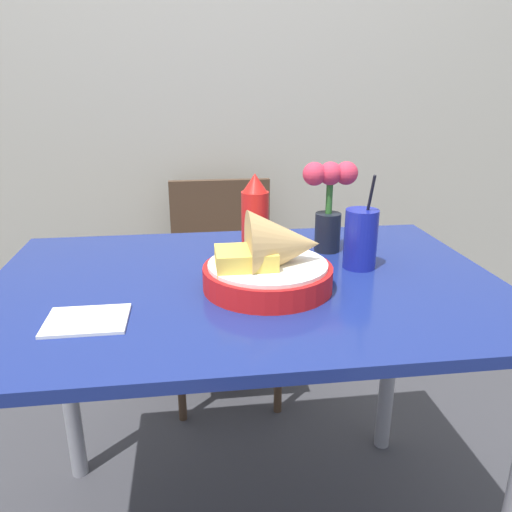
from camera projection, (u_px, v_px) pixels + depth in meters
name	position (u px, v px, depth m)	size (l,w,h in m)	color
wall_window	(214.00, 55.00, 1.95)	(7.00, 0.06, 2.60)	#B7B2A3
dining_table	(246.00, 325.00, 1.15)	(1.14, 0.78, 0.78)	navy
chair_far_window	(223.00, 267.00, 1.99)	(0.40, 0.40, 0.83)	#473323
food_basket	(273.00, 262.00, 1.05)	(0.28, 0.28, 0.17)	red
ketchup_bottle	(255.00, 216.00, 1.25)	(0.07, 0.07, 0.21)	red
drink_cup	(360.00, 241.00, 1.17)	(0.08, 0.08, 0.23)	#192399
flower_vase	(329.00, 199.00, 1.26)	(0.14, 0.07, 0.23)	black
napkin	(87.00, 320.00, 0.92)	(0.15, 0.12, 0.01)	white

